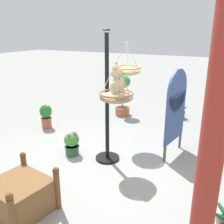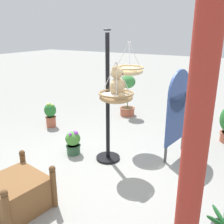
# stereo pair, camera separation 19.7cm
# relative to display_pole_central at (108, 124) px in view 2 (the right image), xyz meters

# --- Properties ---
(ground_plane) EXTENTS (40.00, 40.00, 0.00)m
(ground_plane) POSITION_rel_display_pole_central_xyz_m (0.15, 0.12, -0.70)
(ground_plane) COLOR gray
(display_pole_central) EXTENTS (0.44, 0.44, 2.31)m
(display_pole_central) POSITION_rel_display_pole_central_xyz_m (0.00, 0.00, 0.00)
(display_pole_central) COLOR black
(display_pole_central) RESTS_ON ground
(hanging_basket_with_teddy) EXTENTS (0.57, 0.57, 0.65)m
(hanging_basket_with_teddy) POSITION_rel_display_pole_central_xyz_m (0.15, 0.25, 0.57)
(hanging_basket_with_teddy) COLOR #A37F51
(teddy_bear) EXTENTS (0.35, 0.31, 0.51)m
(teddy_bear) POSITION_rel_display_pole_central_xyz_m (0.15, 0.27, 0.78)
(teddy_bear) COLOR tan
(hanging_basket_left_high) EXTENTS (0.60, 0.60, 0.64)m
(hanging_basket_left_high) POSITION_rel_display_pole_central_xyz_m (-0.83, -0.02, 0.84)
(hanging_basket_left_high) COLOR tan
(greenhouse_pillar_right) EXTENTS (0.32, 0.32, 2.82)m
(greenhouse_pillar_right) POSITION_rel_display_pole_central_xyz_m (2.05, 1.89, 0.66)
(greenhouse_pillar_right) COLOR #9E2D23
(greenhouse_pillar_right) RESTS_ON ground
(wooden_planter_box) EXTENTS (0.85, 0.89, 0.62)m
(wooden_planter_box) POSITION_rel_display_pole_central_xyz_m (1.77, -0.36, -0.46)
(wooden_planter_box) COLOR brown
(wooden_planter_box) RESTS_ON ground
(potted_plant_fern_front) EXTENTS (0.29, 0.29, 0.62)m
(potted_plant_fern_front) POSITION_rel_display_pole_central_xyz_m (-0.71, -2.06, -0.38)
(potted_plant_fern_front) COLOR #AD563D
(potted_plant_fern_front) RESTS_ON ground
(potted_plant_flowering_red) EXTENTS (0.42, 0.40, 0.34)m
(potted_plant_flowering_red) POSITION_rel_display_pole_central_xyz_m (-2.90, 0.67, -0.57)
(potted_plant_flowering_red) COLOR #2D5638
(potted_plant_flowering_red) RESTS_ON ground
(potted_plant_bushy_green) EXTENTS (0.43, 0.43, 1.13)m
(potted_plant_bushy_green) POSITION_rel_display_pole_central_xyz_m (-2.44, -0.82, -0.09)
(potted_plant_bushy_green) COLOR #AD563D
(potted_plant_bushy_green) RESTS_ON ground
(potted_plant_conical_shrub) EXTENTS (0.29, 0.29, 0.48)m
(potted_plant_conical_shrub) POSITION_rel_display_pole_central_xyz_m (0.16, -0.69, -0.46)
(potted_plant_conical_shrub) COLOR #2D5638
(potted_plant_conical_shrub) RESTS_ON ground
(display_sign_board) EXTENTS (0.78, 0.17, 1.65)m
(display_sign_board) POSITION_rel_display_pole_central_xyz_m (-0.75, 1.03, 0.26)
(display_sign_board) COLOR #334C8C
(display_sign_board) RESTS_ON ground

